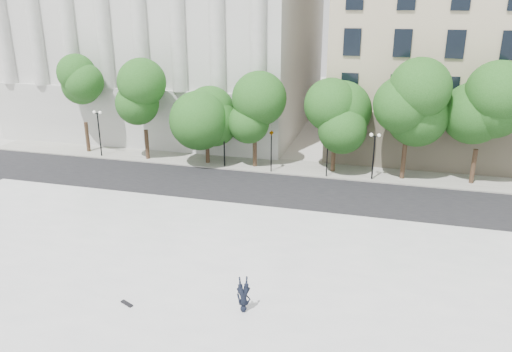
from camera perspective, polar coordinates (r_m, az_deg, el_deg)
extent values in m
plane|color=#B9B6AE|center=(23.21, -6.99, -17.69)|extent=(160.00, 160.00, 0.00)
cube|color=silver|center=(25.36, -4.44, -13.39)|extent=(44.00, 22.00, 0.45)
cube|color=black|center=(38.40, 2.97, -1.87)|extent=(60.00, 8.00, 0.02)
cube|color=#ABA99E|center=(43.92, 4.64, 0.94)|extent=(60.00, 4.00, 0.12)
cube|color=silver|center=(61.10, -8.86, 17.87)|extent=(30.00, 26.00, 25.00)
cylinder|color=black|center=(42.19, 1.75, 2.63)|extent=(0.10, 0.10, 3.50)
imported|color=black|center=(41.64, 1.78, 5.38)|extent=(0.64, 1.71, 0.67)
cylinder|color=black|center=(41.41, 8.13, 2.11)|extent=(0.10, 0.10, 3.50)
imported|color=black|center=(40.84, 8.27, 4.94)|extent=(1.06, 1.81, 0.73)
imported|color=black|center=(23.65, -1.41, -14.68)|extent=(1.20, 1.89, 0.48)
cube|color=black|center=(24.95, -14.54, -13.93)|extent=(0.74, 0.48, 0.07)
cylinder|color=#382619|center=(50.82, -18.71, 4.21)|extent=(0.36, 0.36, 2.97)
sphere|color=#1A4513|center=(49.98, -19.21, 8.66)|extent=(3.47, 3.47, 3.47)
cylinder|color=#382619|center=(46.91, -12.35, 3.49)|extent=(0.36, 0.36, 2.83)
sphere|color=#1A4513|center=(46.04, -12.69, 8.08)|extent=(4.23, 4.23, 4.23)
cylinder|color=#382619|center=(44.94, -5.56, 2.91)|extent=(0.36, 0.36, 2.46)
sphere|color=#1A4513|center=(44.11, -5.70, 7.08)|extent=(4.37, 4.37, 4.37)
cylinder|color=#382619|center=(43.74, -0.14, 2.51)|extent=(0.36, 0.36, 2.41)
sphere|color=#1A4513|center=(42.90, -0.14, 6.70)|extent=(4.10, 4.10, 4.10)
cylinder|color=#382619|center=(43.01, 8.82, 2.00)|extent=(0.36, 0.36, 2.46)
sphere|color=#1A4513|center=(42.14, 9.06, 6.33)|extent=(4.19, 4.19, 4.19)
cylinder|color=#382619|center=(42.39, 16.49, 1.55)|extent=(0.36, 0.36, 3.01)
sphere|color=#1A4513|center=(41.38, 17.03, 6.94)|extent=(4.29, 4.29, 4.29)
cylinder|color=#382619|center=(43.17, 23.57, 0.95)|extent=(0.36, 0.36, 2.91)
sphere|color=#1A4513|center=(42.20, 24.29, 6.05)|extent=(4.45, 4.45, 4.45)
cylinder|color=black|center=(48.71, -17.45, 4.45)|extent=(0.12, 0.12, 4.17)
cube|color=black|center=(48.25, -17.70, 6.84)|extent=(0.60, 0.06, 0.06)
sphere|color=white|center=(48.39, -18.01, 6.96)|extent=(0.28, 0.28, 0.28)
sphere|color=white|center=(48.07, -17.40, 6.95)|extent=(0.28, 0.28, 0.28)
cylinder|color=black|center=(43.58, -3.65, 3.28)|extent=(0.12, 0.12, 3.69)
cube|color=black|center=(43.10, -3.70, 5.63)|extent=(0.60, 0.06, 0.06)
sphere|color=white|center=(43.17, -4.09, 5.78)|extent=(0.28, 0.28, 0.28)
sphere|color=white|center=(42.99, -3.33, 5.74)|extent=(0.28, 0.28, 0.28)
cylinder|color=black|center=(41.42, 13.26, 1.95)|extent=(0.12, 0.12, 3.73)
cube|color=black|center=(40.92, 13.46, 4.44)|extent=(0.60, 0.06, 0.06)
sphere|color=white|center=(40.90, 13.05, 4.62)|extent=(0.28, 0.28, 0.28)
sphere|color=white|center=(40.89, 13.89, 4.54)|extent=(0.28, 0.28, 0.28)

